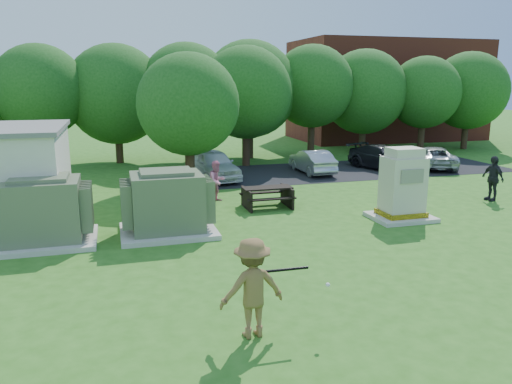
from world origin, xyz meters
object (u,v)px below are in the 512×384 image
object	(u,v)px
transformer_right	(167,204)
person_walking_right	(493,178)
person_at_picnic	(217,181)
batter	(252,288)
transformer_left	(42,212)
car_silver_a	(312,161)
picnic_table	(267,195)
car_dark	(384,158)
generator_cabinet	(402,188)
car_white	(213,164)
car_silver_b	(432,157)

from	to	relation	value
transformer_right	person_walking_right	distance (m)	13.29
person_walking_right	person_at_picnic	bearing A→B (deg)	-107.84
batter	transformer_left	bearing A→B (deg)	-61.39
transformer_left	person_at_picnic	world-z (taller)	transformer_left
person_walking_right	car_silver_a	xyz separation A→B (m)	(-4.69, 7.86, -0.30)
batter	person_at_picnic	xyz separation A→B (m)	(1.58, 10.93, -0.14)
transformer_left	picnic_table	distance (m)	8.12
batter	person_walking_right	xyz separation A→B (m)	(12.44, 8.01, -0.06)
transformer_left	car_dark	size ratio (longest dim) A/B	0.66
car_silver_a	picnic_table	bearing A→B (deg)	54.82
generator_cabinet	car_silver_a	distance (m)	9.36
transformer_right	generator_cabinet	distance (m)	8.16
batter	person_at_picnic	world-z (taller)	batter
transformer_right	car_dark	bearing A→B (deg)	33.99
person_walking_right	transformer_right	bearing A→B (deg)	-88.86
person_at_picnic	person_walking_right	world-z (taller)	person_walking_right
person_walking_right	car_silver_a	size ratio (longest dim) A/B	0.49
batter	person_walking_right	world-z (taller)	batter
car_white	transformer_left	bearing A→B (deg)	-136.99
transformer_right	car_silver_b	distance (m)	17.83
batter	car_white	xyz separation A→B (m)	(2.36, 15.64, -0.24)
generator_cabinet	car_silver_a	world-z (taller)	generator_cabinet
generator_cabinet	batter	bearing A→B (deg)	-138.26
batter	car_white	world-z (taller)	batter
batter	car_white	size ratio (longest dim) A/B	0.45
transformer_left	car_silver_b	xyz separation A→B (m)	(19.42, 8.40, -0.37)
picnic_table	batter	world-z (taller)	batter
transformer_right	batter	bearing A→B (deg)	-83.39
batter	person_at_picnic	bearing A→B (deg)	-102.08
transformer_right	car_silver_b	bearing A→B (deg)	28.12
person_at_picnic	car_white	world-z (taller)	person_at_picnic
transformer_left	person_at_picnic	distance (m)	7.20
car_white	generator_cabinet	bearing A→B (deg)	-69.56
car_white	car_silver_a	size ratio (longest dim) A/B	1.15
transformer_left	car_white	xyz separation A→B (m)	(6.89, 8.54, -0.23)
picnic_table	car_dark	xyz separation A→B (m)	(8.74, 6.31, 0.15)
car_dark	person_walking_right	bearing A→B (deg)	-103.75
generator_cabinet	car_silver_b	size ratio (longest dim) A/B	0.59
transformer_right	person_walking_right	size ratio (longest dim) A/B	1.63
person_walking_right	car_silver_a	world-z (taller)	person_walking_right
transformer_right	person_walking_right	bearing A→B (deg)	3.89
batter	car_dark	xyz separation A→B (m)	(11.98, 15.74, -0.32)
car_silver_a	transformer_right	bearing A→B (deg)	45.43
picnic_table	car_silver_b	bearing A→B (deg)	27.54
generator_cabinet	car_dark	distance (m)	10.33
picnic_table	person_at_picnic	size ratio (longest dim) A/B	1.13
car_white	car_dark	bearing A→B (deg)	-7.53
car_white	car_silver_b	distance (m)	12.54
car_white	car_silver_a	bearing A→B (deg)	-5.73
generator_cabinet	car_silver_b	world-z (taller)	generator_cabinet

